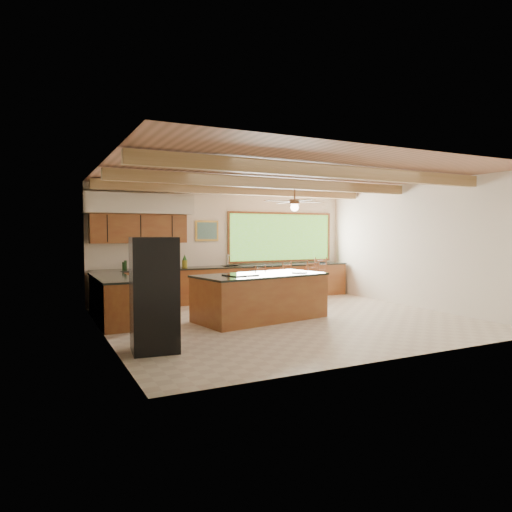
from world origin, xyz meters
name	(u,v)px	position (x,y,z in m)	size (l,w,h in m)	color
ground	(286,320)	(0.00, 0.00, 0.00)	(7.20, 7.20, 0.00)	beige
room_shell	(264,214)	(-0.17, 0.65, 2.21)	(7.27, 6.54, 3.02)	silver
counter_run	(207,286)	(-0.82, 2.52, 0.46)	(7.12, 3.10, 1.25)	brown
island	(261,297)	(-0.46, 0.27, 0.48)	(2.90, 1.73, 0.97)	brown
refrigerator	(154,294)	(-3.05, -1.30, 0.87)	(0.74, 0.73, 1.74)	black
bar_stool_a	(257,282)	(0.10, 1.54, 0.62)	(0.44, 0.44, 1.04)	brown
bar_stool_b	(320,273)	(2.46, 2.39, 0.67)	(0.49, 0.49, 1.13)	brown
bar_stool_c	(284,277)	(1.32, 2.40, 0.61)	(0.44, 0.44, 1.03)	brown
bar_stool_d	(313,276)	(1.95, 1.97, 0.64)	(0.49, 0.49, 1.08)	brown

